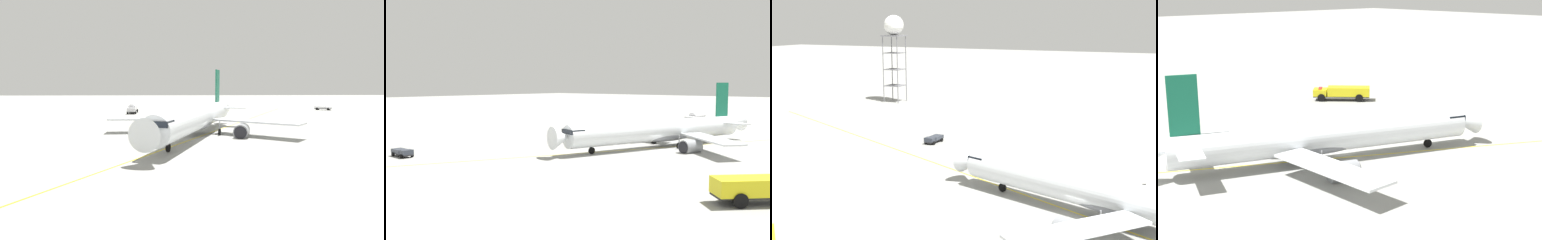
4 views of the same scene
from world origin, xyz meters
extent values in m
plane|color=gray|center=(0.00, 0.00, 0.00)|extent=(600.00, 600.00, 0.00)
cylinder|color=silver|center=(2.68, 1.03, 3.00)|extent=(35.91, 15.62, 3.74)
cone|color=silver|center=(-15.80, 7.47, 3.00)|extent=(4.00, 4.34, 3.55)
cube|color=black|center=(-13.72, 6.75, 3.84)|extent=(3.31, 3.79, 0.70)
ellipsoid|color=slate|center=(4.41, 0.43, 1.97)|extent=(13.59, 7.53, 2.06)
cube|color=#146B4C|center=(17.94, -4.29, 8.14)|extent=(3.10, 1.28, 6.55)
cube|color=silver|center=(16.87, -7.37, 3.74)|extent=(4.11, 5.62, 0.20)
cube|color=silver|center=(19.02, -1.20, 3.74)|extent=(4.11, 5.62, 0.20)
cube|color=silver|center=(2.39, -8.65, 2.34)|extent=(12.28, 13.76, 0.28)
cube|color=silver|center=(8.47, 8.79, 2.34)|extent=(4.04, 14.80, 0.28)
cylinder|color=gray|center=(1.06, -5.84, 0.93)|extent=(3.85, 3.27, 2.33)
cylinder|color=black|center=(-0.53, -5.29, 0.93)|extent=(0.79, 1.92, 1.98)
cylinder|color=gray|center=(5.68, 7.42, 0.93)|extent=(3.85, 3.27, 2.33)
cylinder|color=black|center=(4.10, 7.98, 0.93)|extent=(0.79, 1.92, 1.98)
cylinder|color=#9EA0A5|center=(-10.50, 5.62, 1.45)|extent=(0.20, 0.20, 1.79)
cylinder|color=black|center=(-10.50, 5.62, 0.55)|extent=(1.14, 0.65, 1.10)
cylinder|color=#9EA0A5|center=(3.34, -2.66, 1.45)|extent=(0.20, 0.20, 1.79)
cylinder|color=black|center=(3.34, -2.66, 0.55)|extent=(1.14, 0.65, 1.10)
cylinder|color=#9EA0A5|center=(5.49, 3.51, 1.45)|extent=(0.20, 0.20, 1.79)
cylinder|color=black|center=(5.49, 3.51, 0.55)|extent=(1.14, 0.65, 1.10)
cube|color=#232326|center=(-21.67, -24.17, 0.80)|extent=(8.93, 8.85, 0.20)
cube|color=yellow|center=(-18.90, -26.90, 1.50)|extent=(3.69, 3.70, 1.20)
cube|color=black|center=(-18.12, -27.67, 1.68)|extent=(1.72, 1.74, 0.67)
cube|color=yellow|center=(-22.60, -23.26, 1.70)|extent=(7.37, 7.33, 1.60)
cube|color=red|center=(-18.90, -26.90, 2.20)|extent=(1.82, 1.83, 0.16)
cylinder|color=black|center=(-18.14, -25.66, 0.70)|extent=(1.19, 1.18, 1.40)
cylinder|color=black|center=(-20.13, -27.68, 0.70)|extent=(1.19, 1.18, 1.40)
cylinder|color=black|center=(-23.00, -20.88, 0.70)|extent=(1.19, 1.18, 1.40)
cylinder|color=black|center=(-24.98, -22.89, 0.70)|extent=(1.19, 1.18, 1.40)
cube|color=yellow|center=(-2.86, 3.24, 0.00)|extent=(149.83, 75.99, 0.01)
camera|label=1|loc=(-50.61, 5.25, 7.74)|focal=31.35mm
camera|label=2|loc=(-62.74, -35.52, 11.26)|focal=39.32mm
camera|label=3|loc=(12.59, -56.58, 21.78)|focal=50.77mm
camera|label=4|loc=(42.59, 49.54, 20.65)|focal=51.22mm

